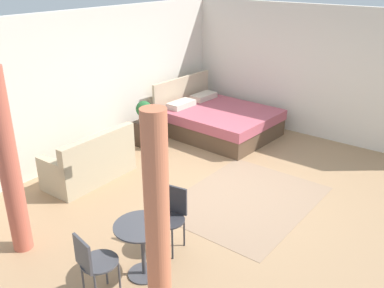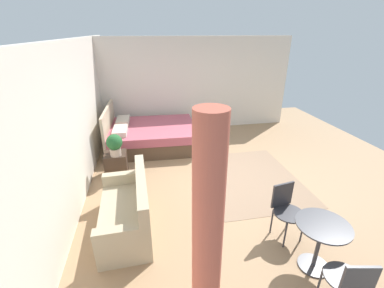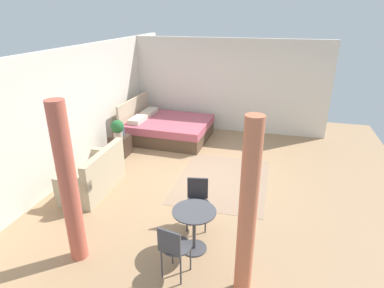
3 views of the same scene
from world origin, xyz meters
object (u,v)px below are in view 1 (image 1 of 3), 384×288
couch (91,164)px  nightstand (148,133)px  bed (218,120)px  balcony_table (143,241)px  cafe_chair_near_couch (171,212)px  vase (152,115)px  cafe_chair_near_window (92,261)px  potted_plant (144,111)px

couch → nightstand: bearing=10.1°
bed → balcony_table: size_ratio=3.30×
bed → cafe_chair_near_couch: (-3.61, -1.78, 0.19)m
bed → couch: size_ratio=1.47×
vase → cafe_chair_near_window: bearing=-145.1°
couch → potted_plant: size_ratio=3.40×
nightstand → balcony_table: (-2.87, -2.66, 0.23)m
vase → cafe_chair_near_couch: bearing=-133.1°
couch → vase: couch is taller
potted_plant → vase: (0.22, 0.01, -0.14)m
couch → cafe_chair_near_couch: 2.32m
vase → nightstand: bearing=169.9°
vase → balcony_table: 3.99m
cafe_chair_near_window → cafe_chair_near_couch: size_ratio=1.02×
vase → balcony_table: (-2.99, -2.64, -0.14)m
potted_plant → bed: bearing=-26.7°
couch → potted_plant: 1.67m
nightstand → potted_plant: potted_plant is taller
nightstand → cafe_chair_near_couch: cafe_chair_near_couch is taller
bed → vase: 1.49m
nightstand → cafe_chair_near_couch: 3.40m
bed → vase: size_ratio=9.96×
couch → cafe_chair_near_window: (-1.80, -2.24, 0.22)m
nightstand → cafe_chair_near_window: size_ratio=0.60×
potted_plant → vase: size_ratio=1.99×
couch → balcony_table: 2.64m
vase → cafe_chair_near_window: 4.40m
cafe_chair_near_window → bed: bearing=20.0°
potted_plant → cafe_chair_near_window: size_ratio=0.54×
nightstand → vase: size_ratio=2.22×
cafe_chair_near_window → couch: bearing=51.1°
couch → potted_plant: bearing=9.7°
couch → balcony_table: size_ratio=2.24×
balcony_table → bed: bearing=24.1°
bed → cafe_chair_near_couch: bearing=-153.8°
bed → potted_plant: bearing=153.3°
vase → cafe_chair_near_window: (-3.61, -2.51, -0.09)m
vase → cafe_chair_near_couch: (-2.36, -2.52, -0.12)m
couch → cafe_chair_near_window: couch is taller
potted_plant → cafe_chair_near_couch: (-2.14, -2.52, -0.26)m
balcony_table → couch: bearing=63.3°
bed → couch: 3.09m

